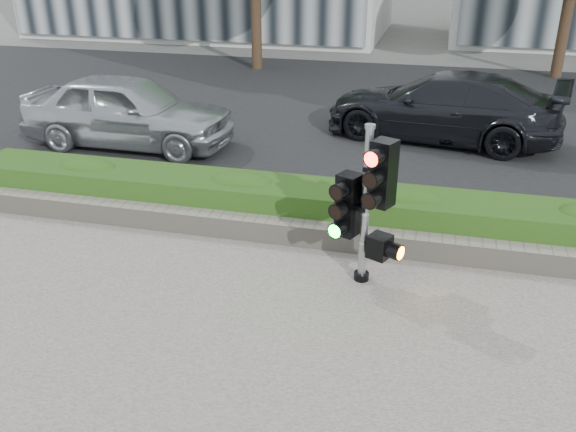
{
  "coord_description": "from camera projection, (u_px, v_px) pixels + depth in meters",
  "views": [
    {
      "loc": [
        1.79,
        -6.26,
        4.4
      ],
      "look_at": [
        0.08,
        0.6,
        1.09
      ],
      "focal_mm": 38.0,
      "sensor_mm": 36.0,
      "label": 1
    }
  ],
  "objects": [
    {
      "name": "car_silver",
      "position": [
        128.0,
        111.0,
        13.44
      ],
      "size": [
        4.69,
        1.95,
        1.59
      ],
      "primitive_type": "imported",
      "rotation": [
        0.0,
        0.0,
        1.56
      ],
      "color": "#AFB2B7",
      "rests_on": "road"
    },
    {
      "name": "curb",
      "position": [
        319.0,
        209.0,
        10.5
      ],
      "size": [
        60.0,
        0.25,
        0.12
      ],
      "primitive_type": "cube",
      "color": "gray",
      "rests_on": "ground"
    },
    {
      "name": "road",
      "position": [
        369.0,
        110.0,
        16.55
      ],
      "size": [
        60.0,
        13.0,
        0.02
      ],
      "primitive_type": "cube",
      "color": "black",
      "rests_on": "ground"
    },
    {
      "name": "car_dark",
      "position": [
        442.0,
        106.0,
        13.88
      ],
      "size": [
        5.58,
        3.1,
        1.53
      ],
      "primitive_type": "imported",
      "rotation": [
        0.0,
        0.0,
        -1.76
      ],
      "color": "black",
      "rests_on": "road"
    },
    {
      "name": "ground",
      "position": [
        271.0,
        312.0,
        7.76
      ],
      "size": [
        120.0,
        120.0,
        0.0
      ],
      "primitive_type": "plane",
      "color": "#51514C",
      "rests_on": "ground"
    },
    {
      "name": "hedge",
      "position": [
        312.0,
        206.0,
        9.84
      ],
      "size": [
        12.0,
        1.0,
        0.68
      ],
      "primitive_type": "cube",
      "color": "#477724",
      "rests_on": "sidewalk"
    },
    {
      "name": "stone_wall",
      "position": [
        303.0,
        233.0,
        9.35
      ],
      "size": [
        12.0,
        0.32,
        0.34
      ],
      "primitive_type": "cube",
      "color": "gray",
      "rests_on": "sidewalk"
    },
    {
      "name": "traffic_signal",
      "position": [
        369.0,
        198.0,
        7.92
      ],
      "size": [
        0.82,
        0.7,
        2.21
      ],
      "rotation": [
        0.0,
        0.0,
        -0.42
      ],
      "color": "black",
      "rests_on": "sidewalk"
    }
  ]
}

